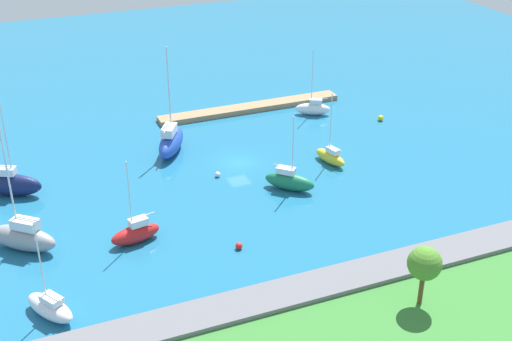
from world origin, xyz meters
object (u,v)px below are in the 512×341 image
sailboat_white_inner_mooring (50,307)px  mooring_buoy_red (239,246)px  pier_dock (250,108)px  mooring_buoy_white (218,174)px  sailboat_red_center_basin (136,233)px  sailboat_white_by_breakwater (313,108)px  sailboat_yellow_lone_north (330,157)px  park_tree_west (425,264)px  sailboat_navy_along_channel (11,184)px  sailboat_blue_far_north (171,141)px  sailboat_gray_outer_mooring (23,237)px  mooring_buoy_yellow (381,118)px  sailboat_green_near_pier (289,181)px

sailboat_white_inner_mooring → mooring_buoy_red: size_ratio=13.06×
pier_dock → mooring_buoy_white: (11.30, 17.76, -0.04)m
sailboat_red_center_basin → sailboat_white_by_breakwater: sailboat_white_by_breakwater is taller
pier_dock → sailboat_yellow_lone_north: size_ratio=3.05×
mooring_buoy_white → mooring_buoy_red: size_ratio=0.92×
pier_dock → park_tree_west: park_tree_west is taller
mooring_buoy_white → pier_dock: bearing=-122.5°
sailboat_yellow_lone_north → sailboat_navy_along_channel: 36.72m
sailboat_white_by_breakwater → mooring_buoy_white: 22.75m
mooring_buoy_red → sailboat_red_center_basin: bearing=-29.7°
sailboat_yellow_lone_north → sailboat_blue_far_north: sailboat_blue_far_north is taller
pier_dock → sailboat_gray_outer_mooring: sailboat_gray_outer_mooring is taller
sailboat_yellow_lone_north → sailboat_red_center_basin: sailboat_red_center_basin is taller
sailboat_white_inner_mooring → pier_dock: bearing=-72.7°
mooring_buoy_red → pier_dock: bearing=-113.9°
pier_dock → sailboat_red_center_basin: 36.22m
mooring_buoy_yellow → sailboat_navy_along_channel: bearing=3.1°
sailboat_blue_far_north → mooring_buoy_yellow: bearing=-62.0°
park_tree_west → mooring_buoy_yellow: 41.63m
pier_dock → mooring_buoy_red: pier_dock is taller
park_tree_west → mooring_buoy_red: 18.48m
sailboat_white_by_breakwater → mooring_buoy_red: size_ratio=13.66×
pier_dock → park_tree_west: (3.94, 47.25, 4.40)m
sailboat_white_inner_mooring → sailboat_navy_along_channel: sailboat_navy_along_channel is taller
sailboat_red_center_basin → mooring_buoy_white: sailboat_red_center_basin is taller
sailboat_gray_outer_mooring → mooring_buoy_red: sailboat_gray_outer_mooring is taller
sailboat_yellow_lone_north → mooring_buoy_white: sailboat_yellow_lone_north is taller
park_tree_west → mooring_buoy_white: size_ratio=8.56×
sailboat_navy_along_channel → sailboat_blue_far_north: size_ratio=0.88×
sailboat_green_near_pier → sailboat_navy_along_channel: 30.61m
sailboat_white_inner_mooring → sailboat_green_near_pier: (-27.62, -12.40, 0.16)m
sailboat_blue_far_north → sailboat_green_near_pier: bearing=-116.3°
park_tree_west → mooring_buoy_yellow: bearing=-117.5°
pier_dock → sailboat_red_center_basin: bearing=49.9°
sailboat_white_inner_mooring → mooring_buoy_yellow: bearing=-92.4°
sailboat_gray_outer_mooring → sailboat_red_center_basin: (-10.24, 2.91, -0.37)m
sailboat_blue_far_north → mooring_buoy_yellow: (-29.58, 1.21, -1.16)m
sailboat_white_by_breakwater → mooring_buoy_yellow: size_ratio=12.09×
sailboat_blue_far_north → mooring_buoy_red: bearing=-149.8°
pier_dock → sailboat_white_inner_mooring: 48.64m
park_tree_west → sailboat_blue_far_north: size_ratio=0.40×
park_tree_west → sailboat_green_near_pier: sailboat_green_near_pier is taller
sailboat_blue_far_north → sailboat_red_center_basin: bearing=-175.5°
sailboat_green_near_pier → mooring_buoy_white: sailboat_green_near_pier is taller
sailboat_navy_along_channel → mooring_buoy_red: size_ratio=17.08×
sailboat_white_inner_mooring → mooring_buoy_yellow: sailboat_white_inner_mooring is taller
park_tree_west → sailboat_green_near_pier: (1.00, -23.53, -3.65)m
park_tree_west → sailboat_yellow_lone_north: 28.65m
sailboat_red_center_basin → sailboat_white_inner_mooring: bearing=31.8°
pier_dock → sailboat_blue_far_north: sailboat_blue_far_north is taller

